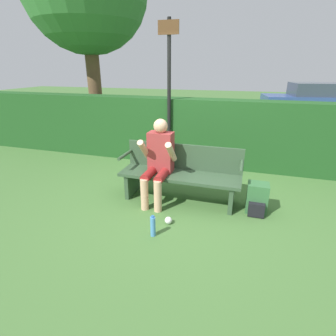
# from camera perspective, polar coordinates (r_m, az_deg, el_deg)

# --- Properties ---
(ground_plane) EXTENTS (40.00, 40.00, 0.00)m
(ground_plane) POSITION_cam_1_polar(r_m,az_deg,el_deg) (4.07, 2.45, -6.99)
(ground_plane) COLOR #426B33
(hedge_back) EXTENTS (12.00, 0.48, 1.33)m
(hedge_back) POSITION_cam_1_polar(r_m,az_deg,el_deg) (5.45, 7.27, 7.74)
(hedge_back) COLOR #1E4C1E
(hedge_back) RESTS_ON ground
(park_bench) EXTENTS (1.79, 0.50, 0.83)m
(park_bench) POSITION_cam_1_polar(r_m,az_deg,el_deg) (3.94, 2.79, -1.08)
(park_bench) COLOR #334C33
(park_bench) RESTS_ON ground
(person_seated) EXTENTS (0.50, 0.61, 1.23)m
(person_seated) POSITION_cam_1_polar(r_m,az_deg,el_deg) (3.83, -2.07, 2.08)
(person_seated) COLOR #993333
(person_seated) RESTS_ON ground
(backpack) EXTENTS (0.28, 0.32, 0.43)m
(backpack) POSITION_cam_1_polar(r_m,az_deg,el_deg) (3.87, 18.80, -6.39)
(backpack) COLOR #336638
(backpack) RESTS_ON ground
(water_bottle) EXTENTS (0.06, 0.06, 0.28)m
(water_bottle) POSITION_cam_1_polar(r_m,az_deg,el_deg) (3.22, -3.30, -12.54)
(water_bottle) COLOR #4C8CCC
(water_bottle) RESTS_ON ground
(signpost) EXTENTS (0.38, 0.09, 2.72)m
(signpost) POSITION_cam_1_polar(r_m,az_deg,el_deg) (5.17, 0.22, 16.84)
(signpost) COLOR black
(signpost) RESTS_ON ground
(parked_car) EXTENTS (4.49, 2.34, 1.27)m
(parked_car) POSITION_cam_1_polar(r_m,az_deg,el_deg) (13.42, 29.31, 12.99)
(parked_car) COLOR #2D4784
(parked_car) RESTS_ON ground
(litter_crumple) EXTENTS (0.09, 0.09, 0.09)m
(litter_crumple) POSITION_cam_1_polar(r_m,az_deg,el_deg) (3.48, 0.09, -11.33)
(litter_crumple) COLOR silver
(litter_crumple) RESTS_ON ground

